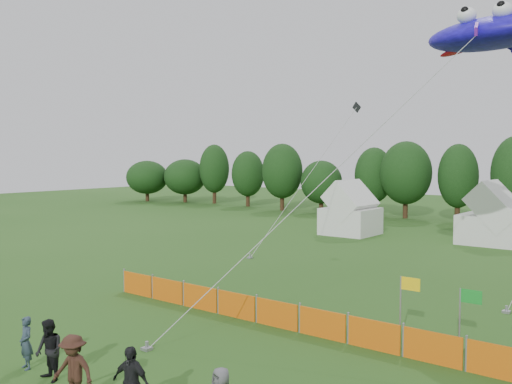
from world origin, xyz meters
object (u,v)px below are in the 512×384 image
Objects in this scene: barrier_fence at (277,314)px; stingray_kite at (496,35)px; spectator_d at (131,383)px; spectator_a at (26,343)px; spectator_b at (49,351)px; spectator_c at (73,371)px; tent_right at (496,220)px; tent_left at (351,213)px.

barrier_fence is 0.80× the size of stingray_kite.
barrier_fence is at bearing 89.90° from spectator_d.
spectator_a is 22.79m from stingray_kite.
spectator_d reaches higher than spectator_b.
spectator_a is (-3.49, -8.07, 0.30)m from barrier_fence.
spectator_c is at bearing -90.75° from barrier_fence.
spectator_b is 22.35m from stingray_kite.
tent_right is 34.12m from spectator_b.
tent_right is 2.70× the size of spectator_d.
barrier_fence is 10.06× the size of spectator_b.
tent_left reaches higher than spectator_c.
barrier_fence is at bearing 76.03° from spectator_a.
spectator_d is at bearing -99.90° from stingray_kite.
spectator_c is 1.80m from spectator_d.
stingray_kite is at bearing 64.39° from barrier_fence.
spectator_c is (-0.11, -8.70, 0.44)m from barrier_fence.
spectator_b is at bearing 167.50° from spectator_d.
spectator_b is (8.01, -32.07, -0.89)m from tent_left.
tent_right is 0.22× the size of stingray_kite.
tent_left reaches higher than tent_right.
tent_left is 22.70m from stingray_kite.
spectator_d is 0.08× the size of stingray_kite.
tent_left is at bearing 112.91° from barrier_fence.
stingray_kite is (4.82, 10.05, 11.33)m from barrier_fence.
stingray_kite is at bearing -42.87° from tent_left.
tent_right is at bearing 10.08° from tent_left.
spectator_b reaches higher than barrier_fence.
spectator_d reaches higher than barrier_fence.
tent_right is at bearing 92.33° from spectator_a.
barrier_fence is at bearing -91.59° from tent_right.
barrier_fence is 8.44m from spectator_b.
spectator_c is (3.37, -0.62, 0.14)m from spectator_a.
spectator_b is 0.95× the size of spectator_c.
tent_left is 2.50× the size of spectator_a.
tent_right is 2.63× the size of spectator_c.
tent_right reaches higher than spectator_c.
stingray_kite is at bearing 74.78° from spectator_a.
barrier_fence is (10.10, -23.90, -1.28)m from tent_left.
spectator_b is (1.40, -0.09, 0.09)m from spectator_a.
spectator_d is (1.63, -8.25, 0.42)m from barrier_fence.
spectator_c is (9.99, -32.60, -0.84)m from tent_left.
spectator_a is 0.07× the size of stingray_kite.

